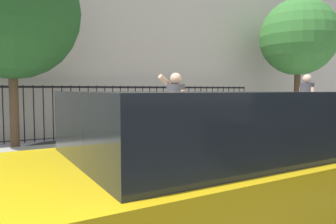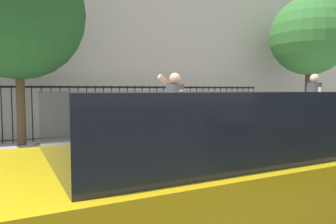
% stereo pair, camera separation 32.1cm
% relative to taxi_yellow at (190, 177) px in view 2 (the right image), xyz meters
% --- Properties ---
extents(ground_plane, '(60.00, 60.00, 0.00)m').
position_rel_taxi_yellow_xyz_m(ground_plane, '(0.90, 1.41, -0.70)').
color(ground_plane, '#28282B').
extents(sidewalk, '(28.00, 4.40, 0.15)m').
position_rel_taxi_yellow_xyz_m(sidewalk, '(0.90, 3.61, -0.63)').
color(sidewalk, '#9E9B93').
rests_on(sidewalk, ground).
extents(iron_fence, '(12.03, 0.04, 1.60)m').
position_rel_taxi_yellow_xyz_m(iron_fence, '(0.90, 7.31, 0.32)').
color(iron_fence, black).
rests_on(iron_fence, ground).
extents(taxi_yellow, '(4.26, 1.97, 1.45)m').
position_rel_taxi_yellow_xyz_m(taxi_yellow, '(0.00, 0.00, 0.00)').
color(taxi_yellow, yellow).
rests_on(taxi_yellow, ground).
extents(pedestrian_on_phone, '(0.49, 0.70, 1.63)m').
position_rel_taxi_yellow_xyz_m(pedestrian_on_phone, '(1.27, 2.81, 0.39)').
color(pedestrian_on_phone, tan).
rests_on(pedestrian_on_phone, sidewalk).
extents(pedestrian_walking, '(0.39, 0.49, 1.71)m').
position_rel_taxi_yellow_xyz_m(pedestrian_walking, '(5.34, 3.22, 0.43)').
color(pedestrian_walking, beige).
rests_on(pedestrian_walking, sidewalk).
extents(street_bench, '(1.60, 0.45, 0.95)m').
position_rel_taxi_yellow_xyz_m(street_bench, '(3.57, 5.00, -0.05)').
color(street_bench, brown).
rests_on(street_bench, sidewalk).
extents(street_tree_near, '(2.83, 2.83, 4.85)m').
position_rel_taxi_yellow_xyz_m(street_tree_near, '(8.32, 5.98, 2.72)').
color(street_tree_near, '#4C3823').
rests_on(street_tree_near, ground).
extents(street_tree_mid, '(3.11, 3.11, 4.82)m').
position_rel_taxi_yellow_xyz_m(street_tree_mid, '(-1.31, 5.93, 2.55)').
color(street_tree_mid, '#4C3823').
rests_on(street_tree_mid, ground).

